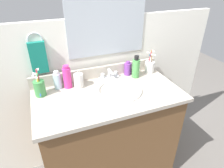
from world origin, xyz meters
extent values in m
cube|color=brown|center=(0.00, 0.00, 0.41)|extent=(0.97, 0.49, 0.82)
cube|color=#B2A899|center=(0.00, 0.00, 0.83)|extent=(1.01, 0.53, 0.03)
cube|color=#B2A899|center=(0.00, 0.25, 0.89)|extent=(1.01, 0.02, 0.09)
cube|color=white|center=(0.00, 0.31, 0.65)|extent=(2.11, 0.04, 1.30)
cube|color=#B2BCC6|center=(0.10, 0.29, 1.30)|extent=(0.60, 0.01, 0.56)
torus|color=silver|center=(-0.41, 0.29, 1.19)|extent=(0.10, 0.01, 0.10)
cube|color=#147260|center=(-0.41, 0.27, 1.07)|extent=(0.11, 0.04, 0.22)
torus|color=white|center=(0.08, 0.01, 0.85)|extent=(0.32, 0.32, 0.02)
ellipsoid|color=white|center=(0.08, 0.01, 0.81)|extent=(0.28, 0.28, 0.11)
cylinder|color=#B2B5BA|center=(0.08, 0.01, 0.77)|extent=(0.04, 0.04, 0.01)
cube|color=silver|center=(0.08, 0.21, 0.85)|extent=(0.16, 0.05, 0.01)
cylinder|color=silver|center=(0.08, 0.21, 0.89)|extent=(0.02, 0.02, 0.06)
cylinder|color=silver|center=(0.08, 0.17, 0.92)|extent=(0.02, 0.09, 0.02)
cylinder|color=silver|center=(0.03, 0.21, 0.88)|extent=(0.03, 0.03, 0.04)
cylinder|color=silver|center=(0.14, 0.21, 0.88)|extent=(0.03, 0.03, 0.04)
cylinder|color=#D8338C|center=(-0.24, 0.19, 0.92)|extent=(0.06, 0.06, 0.15)
cylinder|color=#D8338C|center=(-0.24, 0.19, 1.01)|extent=(0.04, 0.04, 0.02)
cylinder|color=#4C9E4C|center=(0.28, 0.15, 0.92)|extent=(0.06, 0.06, 0.15)
cylinder|color=black|center=(0.28, 0.15, 1.01)|extent=(0.04, 0.04, 0.03)
cylinder|color=silver|center=(-0.31, 0.20, 0.90)|extent=(0.05, 0.05, 0.11)
cylinder|color=white|center=(-0.31, 0.20, 0.97)|extent=(0.03, 0.03, 0.02)
cylinder|color=white|center=(-0.17, 0.16, 0.90)|extent=(0.07, 0.07, 0.10)
cone|color=white|center=(-0.17, 0.16, 0.96)|extent=(0.03, 0.03, 0.02)
cylinder|color=#7A3899|center=(0.24, 0.21, 0.90)|extent=(0.06, 0.06, 0.10)
cylinder|color=#7A3899|center=(0.24, 0.21, 0.95)|extent=(0.03, 0.03, 0.02)
cylinder|color=#3F8C47|center=(-0.44, 0.15, 0.90)|extent=(0.07, 0.07, 0.11)
cylinder|color=yellow|center=(-0.44, 0.14, 0.94)|extent=(0.01, 0.05, 0.16)
cube|color=white|center=(-0.44, 0.12, 1.00)|extent=(0.01, 0.02, 0.01)
cylinder|color=orange|center=(-0.44, 0.16, 0.93)|extent=(0.01, 0.03, 0.15)
cube|color=white|center=(-0.44, 0.17, 1.00)|extent=(0.01, 0.02, 0.01)
cylinder|color=green|center=(-0.44, 0.16, 0.94)|extent=(0.03, 0.04, 0.16)
cube|color=white|center=(-0.46, 0.17, 1.00)|extent=(0.01, 0.02, 0.01)
cylinder|color=#D8333F|center=(-0.43, 0.16, 0.95)|extent=(0.02, 0.02, 0.18)
cube|color=white|center=(-0.42, 0.17, 1.03)|extent=(0.01, 0.02, 0.01)
cylinder|color=blue|center=(-0.44, 0.14, 0.94)|extent=(0.01, 0.06, 0.16)
cube|color=white|center=(-0.44, 0.11, 1.00)|extent=(0.01, 0.02, 0.01)
cylinder|color=white|center=(-0.45, 0.15, 0.93)|extent=(0.03, 0.01, 0.15)
cube|color=white|center=(-0.46, 0.15, 1.00)|extent=(0.01, 0.02, 0.01)
cylinder|color=white|center=(0.43, 0.18, 0.89)|extent=(0.08, 0.08, 0.09)
cylinder|color=orange|center=(0.44, 0.18, 0.93)|extent=(0.02, 0.01, 0.15)
cube|color=white|center=(0.45, 0.18, 1.00)|extent=(0.01, 0.02, 0.01)
cylinder|color=blue|center=(0.44, 0.18, 0.93)|extent=(0.06, 0.01, 0.15)
cube|color=white|center=(0.47, 0.18, 0.99)|extent=(0.01, 0.02, 0.01)
cylinder|color=yellow|center=(0.44, 0.19, 0.95)|extent=(0.03, 0.02, 0.18)
cube|color=white|center=(0.45, 0.20, 1.03)|extent=(0.01, 0.02, 0.01)
cylinder|color=white|center=(0.43, 0.17, 0.94)|extent=(0.02, 0.04, 0.17)
cube|color=white|center=(0.42, 0.15, 1.02)|extent=(0.01, 0.02, 0.01)
cylinder|color=#D8333F|center=(0.42, 0.18, 0.95)|extent=(0.04, 0.02, 0.18)
cube|color=white|center=(0.40, 0.18, 1.03)|extent=(0.01, 0.02, 0.01)
cylinder|color=green|center=(0.44, 0.19, 0.95)|extent=(0.03, 0.01, 0.18)
cube|color=white|center=(0.45, 0.19, 1.02)|extent=(0.01, 0.02, 0.01)
cube|color=white|center=(0.32, 0.22, 0.86)|extent=(0.06, 0.04, 0.02)
camera|label=1|loc=(-0.39, -1.05, 1.57)|focal=30.97mm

